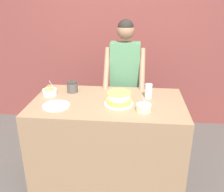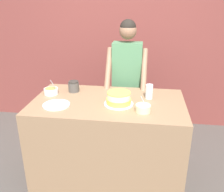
% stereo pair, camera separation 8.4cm
% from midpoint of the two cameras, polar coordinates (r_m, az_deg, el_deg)
% --- Properties ---
extents(wall_back, '(10.00, 0.05, 2.60)m').
position_cam_midpoint_polar(wall_back, '(3.75, 3.10, 12.78)').
color(wall_back, brown).
rests_on(wall_back, ground_plane).
extents(counter, '(1.50, 0.85, 0.93)m').
position_cam_midpoint_polar(counter, '(2.68, 0.07, -10.37)').
color(counter, '#8C6B4C').
rests_on(counter, ground_plane).
extents(person_baker, '(0.47, 0.45, 1.66)m').
position_cam_midpoint_polar(person_baker, '(3.02, 4.22, 5.02)').
color(person_baker, '#2D2D38').
rests_on(person_baker, ground_plane).
extents(cake, '(0.28, 0.28, 0.12)m').
position_cam_midpoint_polar(cake, '(2.37, 2.56, -0.64)').
color(cake, silver).
rests_on(cake, counter).
extents(frosting_bowl_white, '(0.14, 0.14, 0.17)m').
position_cam_midpoint_polar(frosting_bowl_white, '(2.25, 8.18, -2.72)').
color(frosting_bowl_white, beige).
rests_on(frosting_bowl_white, counter).
extents(frosting_bowl_olive, '(0.14, 0.14, 0.18)m').
position_cam_midpoint_polar(frosting_bowl_olive, '(2.69, -12.88, 1.16)').
color(frosting_bowl_olive, white).
rests_on(frosting_bowl_olive, counter).
extents(drinking_glass, '(0.07, 0.07, 0.15)m').
position_cam_midpoint_polar(drinking_glass, '(2.54, 9.43, 0.99)').
color(drinking_glass, silver).
rests_on(drinking_glass, counter).
extents(ceramic_plate, '(0.26, 0.26, 0.01)m').
position_cam_midpoint_polar(ceramic_plate, '(2.41, -11.62, -2.00)').
color(ceramic_plate, silver).
rests_on(ceramic_plate, counter).
extents(stoneware_jar, '(0.11, 0.11, 0.12)m').
position_cam_midpoint_polar(stoneware_jar, '(2.71, -7.88, 2.16)').
color(stoneware_jar, '#4C4742').
rests_on(stoneware_jar, counter).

